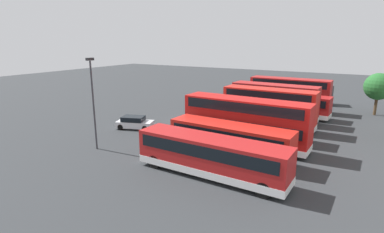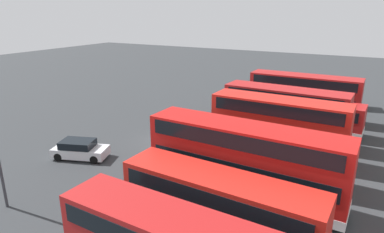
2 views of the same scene
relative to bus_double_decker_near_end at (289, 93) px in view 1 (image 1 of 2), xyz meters
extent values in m
plane|color=#2D3033|center=(12.73, -8.90, -2.45)|extent=(140.00, 140.00, 0.00)
cube|color=#A51919|center=(0.00, 0.00, 0.00)|extent=(2.71, 11.00, 4.20)
cube|color=silver|center=(0.00, 0.00, -1.82)|extent=(2.75, 11.04, 0.55)
cube|color=black|center=(0.00, 0.00, -0.20)|extent=(2.76, 10.20, 0.90)
cube|color=black|center=(0.00, 0.00, 1.50)|extent=(2.76, 10.20, 0.90)
cube|color=black|center=(-0.08, -5.51, -0.20)|extent=(2.25, 0.09, 1.10)
cylinder|color=black|center=(1.07, -4.09, -1.90)|extent=(0.32, 1.10, 1.10)
cylinder|color=black|center=(-1.18, -4.06, -1.90)|extent=(0.32, 1.10, 1.10)
cylinder|color=black|center=(1.18, 4.07, -1.90)|extent=(0.32, 1.10, 1.10)
cylinder|color=black|center=(-1.07, 4.10, -1.90)|extent=(0.32, 1.10, 1.10)
cube|color=#A51919|center=(3.81, 0.16, -0.80)|extent=(3.18, 11.90, 2.60)
cube|color=silver|center=(3.81, 0.16, -1.82)|extent=(3.23, 11.94, 0.55)
cube|color=black|center=(3.81, 0.16, -0.20)|extent=(3.20, 11.10, 0.90)
cube|color=black|center=(3.49, -5.75, -0.20)|extent=(2.25, 0.18, 1.10)
cylinder|color=black|center=(4.69, -4.38, -1.90)|extent=(0.36, 1.11, 1.10)
cylinder|color=black|center=(2.44, -4.26, -1.90)|extent=(0.36, 1.11, 1.10)
cylinder|color=black|center=(5.17, 4.59, -1.90)|extent=(0.36, 1.11, 1.10)
cylinder|color=black|center=(2.93, 4.71, -1.90)|extent=(0.36, 1.11, 1.10)
cube|color=#A51919|center=(7.10, -0.21, 0.00)|extent=(3.01, 10.51, 4.20)
cube|color=silver|center=(7.10, -0.21, -1.82)|extent=(3.05, 10.55, 0.55)
cube|color=black|center=(7.10, -0.21, -0.20)|extent=(3.03, 9.72, 0.90)
cube|color=black|center=(7.10, -0.21, 1.50)|extent=(3.03, 9.72, 0.90)
cube|color=black|center=(6.87, -5.44, -0.20)|extent=(2.25, 0.16, 1.10)
cylinder|color=black|center=(8.06, -4.06, -1.90)|extent=(0.35, 1.11, 1.10)
cylinder|color=black|center=(5.81, -3.96, -1.90)|extent=(0.35, 1.11, 1.10)
cylinder|color=black|center=(8.39, 3.54, -1.90)|extent=(0.35, 1.11, 1.10)
cylinder|color=black|center=(6.14, 3.64, -1.90)|extent=(0.35, 1.11, 1.10)
cube|color=red|center=(10.85, 0.25, 0.00)|extent=(2.72, 10.29, 4.20)
cube|color=silver|center=(10.85, 0.25, -1.82)|extent=(2.76, 10.33, 0.55)
cube|color=black|center=(10.85, 0.25, -0.20)|extent=(2.77, 9.49, 0.90)
cube|color=black|center=(10.85, 0.25, 1.50)|extent=(2.77, 9.49, 0.90)
cube|color=black|center=(10.77, -4.90, -0.20)|extent=(2.25, 0.10, 1.10)
cylinder|color=black|center=(11.91, -3.49, -1.90)|extent=(0.32, 1.10, 1.10)
cylinder|color=black|center=(9.66, -3.45, -1.90)|extent=(0.32, 1.10, 1.10)
cylinder|color=black|center=(12.04, 3.96, -1.90)|extent=(0.32, 1.10, 1.10)
cylinder|color=black|center=(9.79, 3.99, -1.90)|extent=(0.32, 1.10, 1.10)
cube|color=#B71411|center=(14.51, 0.26, -0.80)|extent=(2.77, 10.45, 2.60)
cube|color=silver|center=(14.51, 0.26, -1.82)|extent=(2.81, 10.49, 0.55)
cube|color=black|center=(14.51, 0.26, -0.20)|extent=(2.81, 9.65, 0.90)
cube|color=black|center=(14.40, -4.96, -0.20)|extent=(2.25, 0.11, 1.10)
cylinder|color=black|center=(15.55, -3.56, -1.90)|extent=(0.32, 1.11, 1.10)
cylinder|color=black|center=(13.30, -3.51, -1.90)|extent=(0.32, 1.11, 1.10)
cylinder|color=black|center=(15.72, 4.03, -1.90)|extent=(0.32, 1.11, 1.10)
cylinder|color=black|center=(13.47, 4.08, -1.90)|extent=(0.32, 1.11, 1.10)
cube|color=#B71411|center=(17.94, 0.11, 0.00)|extent=(2.89, 11.95, 4.20)
cube|color=silver|center=(17.94, 0.11, -1.82)|extent=(2.93, 11.99, 0.55)
cube|color=black|center=(17.94, 0.11, -0.20)|extent=(2.93, 11.15, 0.90)
cube|color=black|center=(17.94, 0.11, 1.50)|extent=(2.93, 11.15, 0.90)
cube|color=black|center=(17.77, -5.86, -0.20)|extent=(2.25, 0.12, 1.10)
cylinder|color=black|center=(18.94, -4.46, -1.90)|extent=(0.33, 1.11, 1.10)
cylinder|color=black|center=(16.69, -4.40, -1.90)|extent=(0.33, 1.11, 1.10)
cylinder|color=black|center=(19.20, 4.61, -1.90)|extent=(0.33, 1.11, 1.10)
cylinder|color=black|center=(16.95, 4.68, -1.90)|extent=(0.33, 1.11, 1.10)
cube|color=red|center=(21.51, 0.12, -0.80)|extent=(3.02, 10.74, 2.60)
cube|color=silver|center=(21.51, 0.12, -1.82)|extent=(3.06, 10.78, 0.55)
cube|color=black|center=(21.51, 0.12, -0.20)|extent=(3.05, 9.94, 0.90)
cube|color=black|center=(21.28, -5.22, -0.20)|extent=(2.25, 0.16, 1.10)
cylinder|color=black|center=(22.46, -3.84, -1.90)|extent=(0.35, 1.11, 1.10)
cylinder|color=black|center=(20.22, -3.74, -1.90)|extent=(0.35, 1.11, 1.10)
cylinder|color=black|center=(22.81, 3.99, -1.90)|extent=(0.35, 1.11, 1.10)
cylinder|color=black|center=(20.57, 4.09, -1.90)|extent=(0.35, 1.11, 1.10)
cube|color=#A51919|center=(25.56, 0.38, -0.80)|extent=(2.90, 11.69, 2.60)
cube|color=silver|center=(25.56, 0.38, -1.82)|extent=(2.94, 11.74, 0.55)
cube|color=black|center=(25.56, 0.38, -0.20)|extent=(2.94, 10.90, 0.90)
cube|color=black|center=(25.38, -5.46, -0.20)|extent=(2.25, 0.13, 1.10)
cylinder|color=black|center=(26.55, -4.07, -1.90)|extent=(0.33, 1.11, 1.10)
cylinder|color=black|center=(24.30, -4.00, -1.90)|extent=(0.33, 1.11, 1.10)
cylinder|color=black|center=(26.82, 4.75, -1.90)|extent=(0.33, 1.11, 1.10)
cylinder|color=black|center=(24.57, 4.82, -1.90)|extent=(0.33, 1.11, 1.10)
cube|color=#595960|center=(-6.27, 2.32, -0.65)|extent=(3.70, 5.93, 2.80)
cube|color=black|center=(-5.40, -1.33, -0.95)|extent=(2.89, 2.52, 2.20)
cylinder|color=black|center=(-4.30, -1.07, -1.95)|extent=(0.50, 1.04, 1.00)
cylinder|color=black|center=(-6.50, -1.59, -1.95)|extent=(0.50, 1.04, 1.00)
cylinder|color=black|center=(-5.57, 4.28, -1.95)|extent=(0.50, 1.04, 1.00)
cylinder|color=black|center=(-7.77, 3.76, -1.95)|extent=(0.50, 1.04, 1.00)
cube|color=silver|center=(18.72, -12.77, -1.92)|extent=(3.08, 4.45, 0.70)
cube|color=black|center=(18.79, -12.96, -1.29)|extent=(2.37, 2.86, 0.55)
cylinder|color=black|center=(17.48, -11.68, -2.13)|extent=(0.42, 0.68, 0.64)
cylinder|color=black|center=(18.99, -11.14, -2.13)|extent=(0.42, 0.68, 0.64)
cylinder|color=black|center=(18.46, -14.39, -2.13)|extent=(0.42, 0.68, 0.64)
cylinder|color=black|center=(19.96, -13.85, -2.13)|extent=(0.42, 0.68, 0.64)
cylinder|color=#38383D|center=(25.69, -11.44, 1.59)|extent=(0.16, 0.16, 8.08)
cube|color=#262628|center=(25.69, -11.44, 5.79)|extent=(0.70, 0.30, 0.24)
cylinder|color=#4C3823|center=(-2.62, 10.87, -1.14)|extent=(0.36, 0.36, 2.62)
sphere|color=#236028|center=(-2.62, 10.87, 1.42)|extent=(3.56, 3.56, 3.56)
camera|label=1|loc=(44.41, 9.77, 7.40)|focal=28.55mm
camera|label=2|loc=(35.36, 6.13, 8.43)|focal=31.28mm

